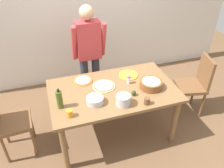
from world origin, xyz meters
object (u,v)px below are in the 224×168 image
(cup_small_brown, at_px, (147,101))
(salt_shaker, at_px, (129,80))
(popcorn_bowl, at_px, (151,84))
(avocado, at_px, (134,93))
(chair_wooden_left, at_px, (7,120))
(olive_oil_bottle, at_px, (60,99))
(person_cook, at_px, (89,52))
(steel_pot, at_px, (123,100))
(cup_orange, at_px, (70,113))
(chair_wooden_right, at_px, (196,82))
(pizza_raw_on_board, at_px, (104,86))
(mixing_bowl_steel, at_px, (95,100))
(pizza_cooked_on_tray, at_px, (83,81))
(dining_table, at_px, (113,95))
(plate_with_slice, at_px, (128,75))

(cup_small_brown, relative_size, salt_shaker, 0.80)
(popcorn_bowl, xyz_separation_m, salt_shaker, (-0.23, 0.17, -0.01))
(popcorn_bowl, relative_size, avocado, 4.00)
(popcorn_bowl, bearing_deg, chair_wooden_left, 173.98)
(olive_oil_bottle, bearing_deg, person_cook, 58.58)
(steel_pot, height_order, cup_orange, steel_pot)
(popcorn_bowl, height_order, cup_orange, popcorn_bowl)
(chair_wooden_left, height_order, chair_wooden_right, same)
(pizza_raw_on_board, xyz_separation_m, mixing_bowl_steel, (-0.19, -0.28, 0.03))
(salt_shaker, bearing_deg, cup_small_brown, -83.70)
(person_cook, distance_m, pizza_raw_on_board, 0.68)
(cup_small_brown, bearing_deg, popcorn_bowl, 56.73)
(person_cook, height_order, pizza_cooked_on_tray, person_cook)
(chair_wooden_left, height_order, pizza_cooked_on_tray, chair_wooden_left)
(dining_table, xyz_separation_m, avocado, (0.20, -0.19, 0.13))
(plate_with_slice, bearing_deg, avocado, -102.92)
(dining_table, bearing_deg, person_cook, 99.57)
(dining_table, bearing_deg, steel_pot, -86.48)
(chair_wooden_left, xyz_separation_m, olive_oil_bottle, (0.65, -0.22, 0.33))
(olive_oil_bottle, bearing_deg, avocado, -3.16)
(popcorn_bowl, height_order, cup_small_brown, popcorn_bowl)
(cup_small_brown, bearing_deg, steel_pot, 164.08)
(chair_wooden_left, bearing_deg, mixing_bowl_steel, -14.56)
(steel_pot, xyz_separation_m, cup_small_brown, (0.26, -0.08, -0.02))
(chair_wooden_right, xyz_separation_m, pizza_cooked_on_tray, (-1.65, 0.22, 0.23))
(olive_oil_bottle, height_order, salt_shaker, olive_oil_bottle)
(pizza_raw_on_board, distance_m, plate_with_slice, 0.42)
(person_cook, height_order, olive_oil_bottle, person_cook)
(avocado, bearing_deg, pizza_raw_on_board, 136.06)
(chair_wooden_right, bearing_deg, avocado, -166.79)
(pizza_cooked_on_tray, bearing_deg, dining_table, -42.25)
(mixing_bowl_steel, xyz_separation_m, salt_shaker, (0.52, 0.25, 0.01))
(olive_oil_bottle, bearing_deg, plate_with_slice, 21.58)
(mixing_bowl_steel, bearing_deg, salt_shaker, 26.14)
(person_cook, bearing_deg, salt_shaker, -62.37)
(pizza_cooked_on_tray, height_order, cup_orange, cup_orange)
(dining_table, bearing_deg, olive_oil_bottle, -168.14)
(chair_wooden_left, height_order, plate_with_slice, chair_wooden_left)
(plate_with_slice, height_order, steel_pot, steel_pot)
(chair_wooden_right, height_order, cup_small_brown, chair_wooden_right)
(cup_orange, height_order, cup_small_brown, same)
(popcorn_bowl, bearing_deg, person_cook, 124.54)
(dining_table, relative_size, salt_shaker, 15.09)
(pizza_cooked_on_tray, bearing_deg, salt_shaker, -22.36)
(mixing_bowl_steel, bearing_deg, plate_with_slice, 36.48)
(salt_shaker, distance_m, avocado, 0.26)
(cup_orange, bearing_deg, pizza_cooked_on_tray, 66.09)
(chair_wooden_left, bearing_deg, cup_orange, -29.33)
(person_cook, height_order, steel_pot, person_cook)
(plate_with_slice, xyz_separation_m, cup_small_brown, (-0.02, -0.63, 0.03))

